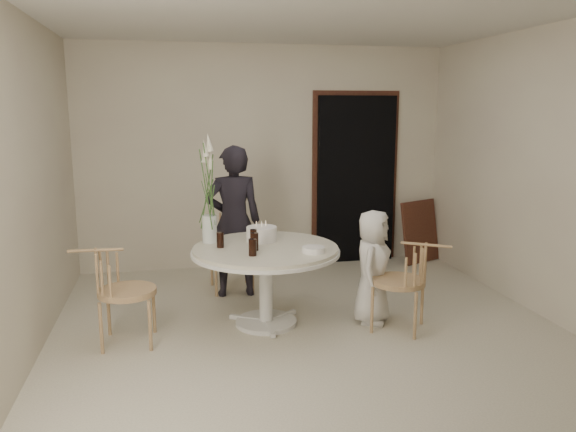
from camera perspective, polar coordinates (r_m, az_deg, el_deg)
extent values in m
plane|color=beige|center=(5.09, 2.23, -11.62)|extent=(4.50, 4.50, 0.00)
plane|color=silver|center=(4.76, 2.49, 19.98)|extent=(4.50, 4.50, 0.00)
plane|color=beige|center=(6.93, -2.30, 5.96)|extent=(4.50, 0.00, 4.50)
plane|color=beige|center=(2.65, 14.54, -2.54)|extent=(4.50, 0.00, 4.50)
plane|color=beige|center=(4.71, -25.21, 2.57)|extent=(0.00, 4.50, 4.50)
plane|color=beige|center=(5.72, 24.79, 3.91)|extent=(0.00, 4.50, 4.50)
cube|color=black|center=(7.19, 6.89, 3.66)|extent=(1.00, 0.10, 2.10)
cube|color=#512D1C|center=(7.22, 6.80, 4.17)|extent=(1.12, 0.03, 2.22)
cylinder|color=silver|center=(5.24, -2.23, -10.70)|extent=(0.56, 0.56, 0.04)
cylinder|color=silver|center=(5.13, -2.26, -7.32)|extent=(0.12, 0.12, 0.65)
cylinder|color=silver|center=(5.03, -2.29, -3.64)|extent=(1.33, 1.33, 0.03)
cylinder|color=beige|center=(5.03, -2.29, -3.37)|extent=(1.30, 1.30, 0.04)
cube|color=#512D1C|center=(7.38, 13.27, -1.54)|extent=(0.61, 0.41, 0.79)
cylinder|color=tan|center=(5.94, -7.32, -6.11)|extent=(0.03, 0.03, 0.44)
cylinder|color=tan|center=(6.00, -3.61, -5.87)|extent=(0.03, 0.03, 0.44)
cylinder|color=tan|center=(6.31, -7.76, -5.09)|extent=(0.03, 0.03, 0.44)
cylinder|color=tan|center=(6.36, -4.26, -4.88)|extent=(0.03, 0.03, 0.44)
cylinder|color=tan|center=(6.09, -5.78, -3.32)|extent=(0.49, 0.49, 0.05)
cylinder|color=tan|center=(5.37, 9.48, -8.12)|extent=(0.03, 0.03, 0.42)
cylinder|color=tan|center=(5.03, 8.53, -9.45)|extent=(0.03, 0.03, 0.42)
cylinder|color=tan|center=(5.31, 13.46, -8.51)|extent=(0.03, 0.03, 0.42)
cylinder|color=tan|center=(4.96, 12.80, -9.88)|extent=(0.03, 0.03, 0.42)
cylinder|color=tan|center=(5.09, 11.16, -6.54)|extent=(0.47, 0.47, 0.05)
cylinder|color=tan|center=(4.76, -13.84, -10.76)|extent=(0.03, 0.03, 0.43)
cylinder|color=tan|center=(5.12, -13.47, -9.19)|extent=(0.03, 0.03, 0.43)
cylinder|color=tan|center=(4.82, -18.46, -10.78)|extent=(0.03, 0.03, 0.43)
cylinder|color=tan|center=(5.17, -17.76, -9.23)|extent=(0.03, 0.03, 0.43)
cylinder|color=tan|center=(4.89, -16.03, -7.40)|extent=(0.48, 0.48, 0.05)
imported|color=black|center=(5.84, -5.53, -0.56)|extent=(0.58, 0.38, 1.58)
imported|color=silver|center=(5.20, 8.59, -5.12)|extent=(0.55, 0.61, 1.05)
cylinder|color=white|center=(5.22, -2.70, -1.83)|extent=(0.28, 0.28, 0.14)
cylinder|color=beige|center=(5.20, -2.71, -0.83)|extent=(0.01, 0.01, 0.05)
cylinder|color=beige|center=(5.24, -2.28, -0.74)|extent=(0.01, 0.01, 0.05)
cylinder|color=beige|center=(5.22, -3.24, -0.80)|extent=(0.01, 0.01, 0.05)
cylinder|color=black|center=(4.89, -3.44, -2.62)|extent=(0.08, 0.08, 0.16)
cylinder|color=black|center=(4.71, -3.62, -3.20)|extent=(0.07, 0.07, 0.14)
cylinder|color=black|center=(5.01, -6.89, -2.43)|extent=(0.07, 0.07, 0.14)
cylinder|color=black|center=(5.11, -3.52, -2.13)|extent=(0.08, 0.08, 0.14)
cylinder|color=white|center=(4.83, 2.60, -3.43)|extent=(0.21, 0.21, 0.05)
cylinder|color=silver|center=(5.21, -7.97, -1.30)|extent=(0.14, 0.14, 0.25)
cylinder|color=#3C642B|center=(5.16, -7.80, 2.17)|extent=(0.01, 0.01, 0.63)
cone|color=#EDE7CC|center=(5.12, -7.90, 5.66)|extent=(0.06, 0.06, 0.16)
cylinder|color=#3C642B|center=(5.17, -8.22, 2.47)|extent=(0.01, 0.01, 0.69)
cone|color=#EDE7CC|center=(5.13, -8.33, 6.27)|extent=(0.06, 0.06, 0.16)
cylinder|color=#3C642B|center=(5.13, -8.35, 2.71)|extent=(0.01, 0.01, 0.74)
cone|color=#EDE7CC|center=(5.09, -8.46, 6.84)|extent=(0.06, 0.06, 0.16)
cylinder|color=#3C642B|center=(5.12, -7.94, 3.00)|extent=(0.01, 0.01, 0.80)
cone|color=#EDE7CC|center=(5.08, -8.06, 7.45)|extent=(0.06, 0.06, 0.16)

